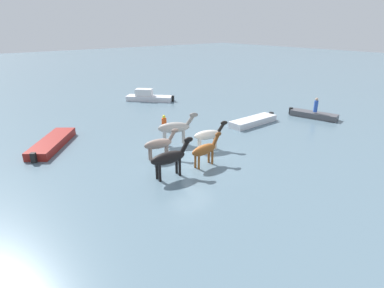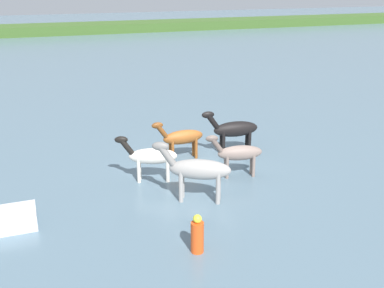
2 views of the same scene
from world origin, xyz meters
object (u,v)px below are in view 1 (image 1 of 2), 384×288
object	(u,v)px
horse_pinto_flank	(209,135)
buoy_channel_marker	(164,123)
horse_rear_stallion	(170,158)
boat_motor_center	(253,122)
boat_skiff_near	(313,116)
boat_launch_far	(52,144)
horse_gray_outer	(205,149)
person_watcher_seated	(316,105)
horse_dun_straggler	(159,144)
boat_tender_starboard	(149,98)
horse_dark_mare	(175,128)

from	to	relation	value
horse_pinto_flank	buoy_channel_marker	bearing A→B (deg)	107.45
horse_rear_stallion	boat_motor_center	distance (m)	10.91
boat_skiff_near	boat_launch_far	size ratio (longest dim) A/B	0.87
horse_rear_stallion	boat_motor_center	bearing A→B (deg)	22.66
boat_skiff_near	horse_gray_outer	bearing A→B (deg)	-97.89
horse_rear_stallion	horse_gray_outer	distance (m)	2.31
boat_launch_far	horse_rear_stallion	bearing A→B (deg)	-118.59
horse_pinto_flank	person_watcher_seated	distance (m)	11.44
horse_dun_straggler	boat_tender_starboard	distance (m)	15.06
buoy_channel_marker	boat_motor_center	bearing A→B (deg)	153.41
horse_pinto_flank	boat_tender_starboard	world-z (taller)	horse_pinto_flank
boat_motor_center	horse_dark_mare	bearing A→B (deg)	-2.90
boat_launch_far	buoy_channel_marker	world-z (taller)	buoy_channel_marker
boat_tender_starboard	buoy_channel_marker	bearing A→B (deg)	112.40
person_watcher_seated	horse_gray_outer	bearing A→B (deg)	5.62
horse_gray_outer	boat_tender_starboard	bearing A→B (deg)	65.95
boat_tender_starboard	boat_launch_far	size ratio (longest dim) A/B	0.93
horse_dun_straggler	person_watcher_seated	world-z (taller)	person_watcher_seated
person_watcher_seated	horse_pinto_flank	bearing A→B (deg)	-1.80
horse_pinto_flank	person_watcher_seated	bearing A→B (deg)	15.74
horse_gray_outer	boat_motor_center	xyz separation A→B (m)	(-8.03, -3.45, -0.78)
boat_tender_starboard	boat_launch_far	distance (m)	13.69
horse_gray_outer	horse_dun_straggler	bearing A→B (deg)	118.23
horse_rear_stallion	horse_pinto_flank	world-z (taller)	horse_rear_stallion
boat_skiff_near	boat_motor_center	world-z (taller)	boat_motor_center
boat_motor_center	boat_skiff_near	bearing A→B (deg)	159.23
horse_pinto_flank	boat_motor_center	distance (m)	6.60
horse_rear_stallion	boat_tender_starboard	size ratio (longest dim) A/B	0.58
buoy_channel_marker	horse_dark_mare	bearing A→B (deg)	69.95
boat_launch_far	boat_motor_center	xyz separation A→B (m)	(-13.82, 4.83, -0.01)
horse_dun_straggler	person_watcher_seated	size ratio (longest dim) A/B	1.84
horse_gray_outer	boat_tender_starboard	size ratio (longest dim) A/B	0.52
horse_rear_stallion	horse_dun_straggler	size ratio (longest dim) A/B	1.14
boat_motor_center	horse_dun_straggler	bearing A→B (deg)	5.80
horse_rear_stallion	boat_launch_far	distance (m)	8.96
horse_dun_straggler	horse_pinto_flank	bearing A→B (deg)	-2.15
horse_gray_outer	buoy_channel_marker	size ratio (longest dim) A/B	1.95
boat_launch_far	boat_motor_center	size ratio (longest dim) A/B	1.01
boat_tender_starboard	boat_skiff_near	bearing A→B (deg)	165.32
boat_skiff_near	person_watcher_seated	bearing A→B (deg)	-55.10
horse_dun_straggler	boat_tender_starboard	xyz separation A→B (m)	(-7.27, -13.17, -0.62)
boat_skiff_near	boat_motor_center	distance (m)	5.66
horse_dark_mare	buoy_channel_marker	world-z (taller)	horse_dark_mare
horse_rear_stallion	boat_tender_starboard	xyz separation A→B (m)	(-8.13, -15.44, -0.75)
horse_gray_outer	horse_pinto_flank	bearing A→B (deg)	40.36
horse_gray_outer	boat_launch_far	xyz separation A→B (m)	(5.79, -8.28, -0.78)
horse_pinto_flank	buoy_channel_marker	distance (m)	4.96
horse_pinto_flank	buoy_channel_marker	size ratio (longest dim) A/B	1.97
boat_motor_center	person_watcher_seated	bearing A→B (deg)	156.43
person_watcher_seated	horse_dun_straggler	bearing A→B (deg)	-4.11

